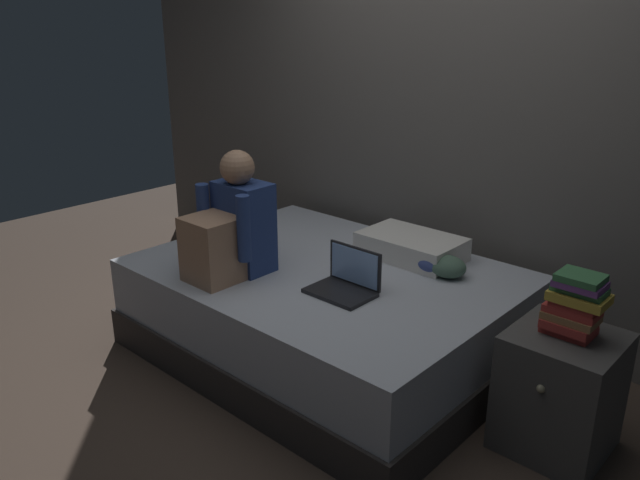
{
  "coord_description": "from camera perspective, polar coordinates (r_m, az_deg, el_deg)",
  "views": [
    {
      "loc": [
        1.91,
        -2.05,
        1.82
      ],
      "look_at": [
        -0.06,
        0.1,
        0.77
      ],
      "focal_mm": 35.23,
      "sensor_mm": 36.0,
      "label": 1
    }
  ],
  "objects": [
    {
      "name": "bed",
      "position": [
        3.52,
        0.51,
        -6.5
      ],
      "size": [
        2.0,
        1.5,
        0.52
      ],
      "color": "#332D2B",
      "rests_on": "ground_plane"
    },
    {
      "name": "nightstand",
      "position": [
        2.98,
        20.92,
        -12.75
      ],
      "size": [
        0.44,
        0.46,
        0.55
      ],
      "color": "#474442",
      "rests_on": "ground_plane"
    },
    {
      "name": "ground_plane",
      "position": [
        3.34,
        -0.42,
        -13.15
      ],
      "size": [
        8.0,
        8.0,
        0.0
      ],
      "primitive_type": "plane",
      "color": "#47382D"
    },
    {
      "name": "clothes_pile",
      "position": [
        3.4,
        10.71,
        -2.06
      ],
      "size": [
        0.32,
        0.21,
        0.12
      ],
      "color": "#3D4C8E",
      "rests_on": "bed"
    },
    {
      "name": "person_sitting",
      "position": [
        3.3,
        -8.08,
        1.03
      ],
      "size": [
        0.39,
        0.44,
        0.66
      ],
      "color": "navy",
      "rests_on": "bed"
    },
    {
      "name": "pillow",
      "position": [
        3.58,
        8.29,
        -0.57
      ],
      "size": [
        0.56,
        0.36,
        0.13
      ],
      "primitive_type": "cube",
      "color": "silver",
      "rests_on": "bed"
    },
    {
      "name": "book_stack",
      "position": [
        2.8,
        22.14,
        -5.54
      ],
      "size": [
        0.24,
        0.17,
        0.28
      ],
      "color": "#9E2D28",
      "rests_on": "nightstand"
    },
    {
      "name": "laptop",
      "position": [
        3.11,
        2.39,
        -3.79
      ],
      "size": [
        0.32,
        0.23,
        0.22
      ],
      "color": "black",
      "rests_on": "bed"
    },
    {
      "name": "wall_back",
      "position": [
        3.8,
        12.22,
        12.32
      ],
      "size": [
        5.6,
        0.1,
        2.7
      ],
      "primitive_type": "cube",
      "color": "#605B56",
      "rests_on": "ground_plane"
    }
  ]
}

